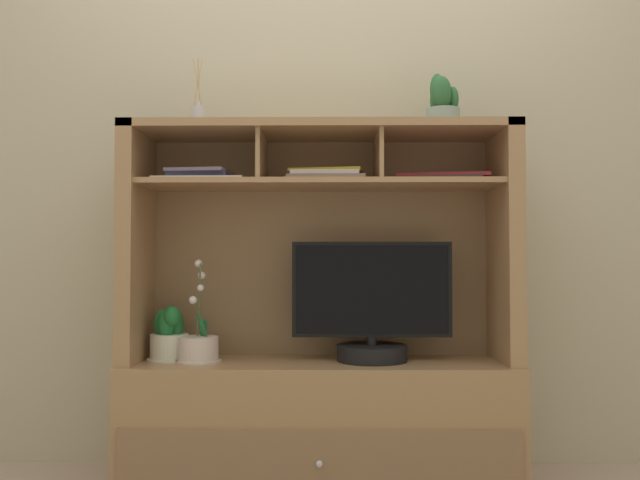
# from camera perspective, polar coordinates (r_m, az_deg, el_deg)

# --- Properties ---
(back_wall) EXTENTS (6.00, 0.02, 2.80)m
(back_wall) POSITION_cam_1_polar(r_m,az_deg,el_deg) (2.81, 0.05, 9.92)
(back_wall) COLOR #B5AA90
(back_wall) RESTS_ON ground
(media_console) EXTENTS (1.46, 0.45, 1.34)m
(media_console) POSITION_cam_1_polar(r_m,az_deg,el_deg) (2.56, 0.00, -11.24)
(media_console) COLOR #A07751
(media_console) RESTS_ON ground
(tv_monitor) EXTENTS (0.60, 0.27, 0.45)m
(tv_monitor) POSITION_cam_1_polar(r_m,az_deg,el_deg) (2.52, 4.49, -6.27)
(tv_monitor) COLOR black
(tv_monitor) RESTS_ON media_console
(potted_orchid) EXTENTS (0.17, 0.17, 0.38)m
(potted_orchid) POSITION_cam_1_polar(r_m,az_deg,el_deg) (2.55, -10.40, -9.06)
(potted_orchid) COLOR beige
(potted_orchid) RESTS_ON media_console
(potted_fern) EXTENTS (0.17, 0.17, 0.21)m
(potted_fern) POSITION_cam_1_polar(r_m,az_deg,el_deg) (2.61, -12.83, -8.06)
(potted_fern) COLOR beige
(potted_fern) RESTS_ON media_console
(magazine_stack_left) EXTENTS (0.30, 0.25, 0.05)m
(magazine_stack_left) POSITION_cam_1_polar(r_m,az_deg,el_deg) (2.54, 0.57, 5.47)
(magazine_stack_left) COLOR gray
(magazine_stack_left) RESTS_ON media_console
(magazine_stack_centre) EXTENTS (0.34, 0.23, 0.04)m
(magazine_stack_centre) POSITION_cam_1_polar(r_m,az_deg,el_deg) (2.55, -10.21, 5.41)
(magazine_stack_centre) COLOR beige
(magazine_stack_centre) RESTS_ON media_console
(magazine_stack_right) EXTENTS (0.37, 0.25, 0.03)m
(magazine_stack_right) POSITION_cam_1_polar(r_m,az_deg,el_deg) (2.60, 10.53, 5.20)
(magazine_stack_right) COLOR #2F4137
(magazine_stack_right) RESTS_ON media_console
(diffuser_bottle) EXTENTS (0.05, 0.05, 0.27)m
(diffuser_bottle) POSITION_cam_1_polar(r_m,az_deg,el_deg) (2.64, -10.48, 10.43)
(diffuser_bottle) COLOR #BBB3B8
(diffuser_bottle) RESTS_ON media_console
(potted_succulent) EXTENTS (0.15, 0.15, 0.21)m
(potted_succulent) POSITION_cam_1_polar(r_m,az_deg,el_deg) (2.64, 10.51, 11.34)
(potted_succulent) COLOR gray
(potted_succulent) RESTS_ON media_console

